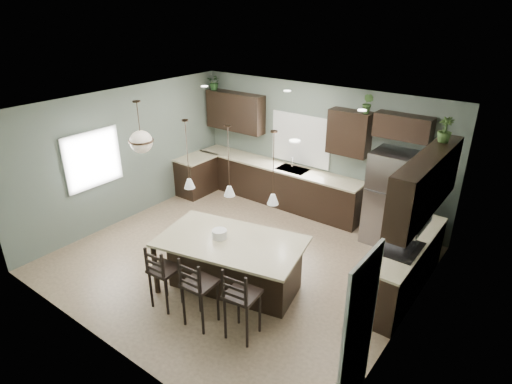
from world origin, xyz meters
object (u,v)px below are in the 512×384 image
object	(u,v)px
bar_stool_center	(200,290)
bar_stool_right	(242,302)
refrigerator	(393,199)
serving_dish	(219,234)
kitchen_island	(231,265)
bar_stool_left	(165,276)
plant_back_left	(214,82)

from	to	relation	value
bar_stool_center	bar_stool_right	size ratio (longest dim) A/B	1.00
refrigerator	bar_stool_center	world-z (taller)	refrigerator
serving_dish	bar_stool_center	distance (m)	1.01
serving_dish	bar_stool_center	bearing A→B (deg)	-67.06
refrigerator	serving_dish	bearing A→B (deg)	-118.62
kitchen_island	serving_dish	size ratio (longest dim) A/B	9.51
bar_stool_left	plant_back_left	distance (m)	5.39
bar_stool_left	bar_stool_center	bearing A→B (deg)	-2.15
bar_stool_center	plant_back_left	size ratio (longest dim) A/B	3.23
serving_dish	plant_back_left	world-z (taller)	plant_back_left
refrigerator	kitchen_island	size ratio (longest dim) A/B	0.81
bar_stool_left	plant_back_left	bearing A→B (deg)	117.91
refrigerator	serving_dish	world-z (taller)	refrigerator
bar_stool_center	plant_back_left	bearing A→B (deg)	125.49
kitchen_island	serving_dish	bearing A→B (deg)	180.00
kitchen_island	plant_back_left	xyz separation A→B (m)	(-3.21, 3.30, 2.12)
kitchen_island	plant_back_left	size ratio (longest dim) A/B	6.33
refrigerator	bar_stool_right	xyz separation A→B (m)	(-0.67, -3.76, -0.34)
refrigerator	plant_back_left	world-z (taller)	plant_back_left
serving_dish	bar_stool_left	xyz separation A→B (m)	(-0.35, -0.88, -0.45)
kitchen_island	bar_stool_center	size ratio (longest dim) A/B	1.96
bar_stool_left	plant_back_left	world-z (taller)	plant_back_left
bar_stool_center	bar_stool_right	bearing A→B (deg)	10.85
bar_stool_right	plant_back_left	bearing A→B (deg)	127.75
refrigerator	plant_back_left	size ratio (longest dim) A/B	5.13
kitchen_island	bar_stool_right	distance (m)	1.10
serving_dish	plant_back_left	xyz separation A→B (m)	(-3.02, 3.34, 1.59)
kitchen_island	serving_dish	world-z (taller)	serving_dish
kitchen_island	bar_stool_right	bearing A→B (deg)	-54.75
bar_stool_right	plant_back_left	xyz separation A→B (m)	(-4.02, 4.03, 2.00)
kitchen_island	bar_stool_left	world-z (taller)	bar_stool_left
refrigerator	plant_back_left	distance (m)	4.98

